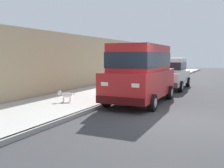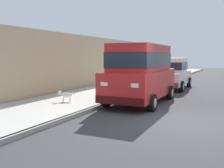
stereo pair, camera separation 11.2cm
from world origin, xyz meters
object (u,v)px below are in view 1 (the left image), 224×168
at_px(car_white_sedan, 170,73).
at_px(dog_white, 65,95).
at_px(car_red_van, 141,71).
at_px(fire_hydrant, 120,87).

height_order(car_white_sedan, dog_white, car_white_sedan).
distance_m(car_red_van, dog_white, 3.40).
xyz_separation_m(dog_white, fire_hydrant, (1.17, 3.01, 0.05)).
xyz_separation_m(car_white_sedan, dog_white, (-2.68, -7.50, -0.55)).
xyz_separation_m(car_red_van, dog_white, (-2.69, -1.85, -0.97)).
distance_m(car_red_van, fire_hydrant, 2.12).
bearing_deg(car_red_van, car_white_sedan, 90.09).
relative_size(car_white_sedan, dog_white, 6.79).
distance_m(car_white_sedan, dog_white, 7.99).
bearing_deg(car_white_sedan, fire_hydrant, -108.51).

